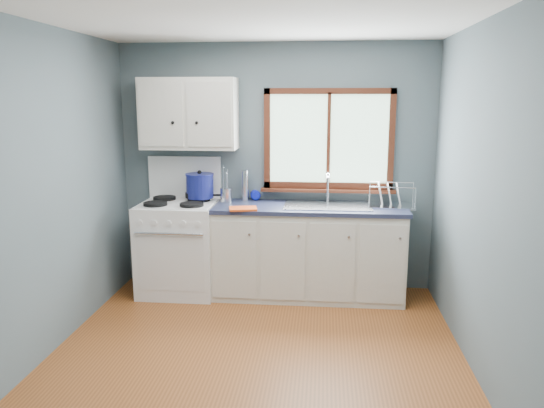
# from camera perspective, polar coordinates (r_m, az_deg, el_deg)

# --- Properties ---
(floor) EXTENTS (3.20, 3.60, 0.02)m
(floor) POSITION_cam_1_polar(r_m,az_deg,el_deg) (4.12, -2.01, -17.14)
(floor) COLOR brown
(floor) RESTS_ON ground
(ceiling) EXTENTS (3.20, 3.60, 0.02)m
(ceiling) POSITION_cam_1_polar(r_m,az_deg,el_deg) (3.66, -2.30, 20.04)
(ceiling) COLOR white
(ceiling) RESTS_ON wall_back
(wall_back) EXTENTS (3.20, 0.02, 2.50)m
(wall_back) POSITION_cam_1_polar(r_m,az_deg,el_deg) (5.47, 0.42, 3.94)
(wall_back) COLOR slate
(wall_back) RESTS_ON ground
(wall_front) EXTENTS (3.20, 0.02, 2.50)m
(wall_front) POSITION_cam_1_polar(r_m,az_deg,el_deg) (1.98, -9.33, -9.78)
(wall_front) COLOR slate
(wall_front) RESTS_ON ground
(wall_left) EXTENTS (0.02, 3.60, 2.50)m
(wall_left) POSITION_cam_1_polar(r_m,az_deg,el_deg) (4.22, -24.37, 0.70)
(wall_left) COLOR slate
(wall_left) RESTS_ON ground
(wall_right) EXTENTS (0.02, 3.60, 2.50)m
(wall_right) POSITION_cam_1_polar(r_m,az_deg,el_deg) (3.82, 22.51, -0.17)
(wall_right) COLOR slate
(wall_right) RESTS_ON ground
(gas_range) EXTENTS (0.76, 0.69, 1.36)m
(gas_range) POSITION_cam_1_polar(r_m,az_deg,el_deg) (5.46, -9.93, -4.34)
(gas_range) COLOR white
(gas_range) RESTS_ON floor
(base_cabinets) EXTENTS (1.85, 0.60, 0.88)m
(base_cabinets) POSITION_cam_1_polar(r_m,az_deg,el_deg) (5.31, 3.92, -5.59)
(base_cabinets) COLOR silver
(base_cabinets) RESTS_ON floor
(countertop) EXTENTS (1.89, 0.64, 0.04)m
(countertop) POSITION_cam_1_polar(r_m,az_deg,el_deg) (5.19, 3.99, -0.41)
(countertop) COLOR #1C2037
(countertop) RESTS_ON base_cabinets
(sink) EXTENTS (0.84, 0.46, 0.44)m
(sink) POSITION_cam_1_polar(r_m,az_deg,el_deg) (5.20, 5.97, -0.89)
(sink) COLOR silver
(sink) RESTS_ON countertop
(window) EXTENTS (1.36, 0.10, 1.03)m
(window) POSITION_cam_1_polar(r_m,az_deg,el_deg) (5.38, 6.10, 6.18)
(window) COLOR #9EC6A8
(window) RESTS_ON wall_back
(upper_cabinets) EXTENTS (0.95, 0.35, 0.70)m
(upper_cabinets) POSITION_cam_1_polar(r_m,az_deg,el_deg) (5.39, -8.93, 9.57)
(upper_cabinets) COLOR silver
(upper_cabinets) RESTS_ON wall_back
(skillet) EXTENTS (0.41, 0.28, 0.05)m
(skillet) POSITION_cam_1_polar(r_m,az_deg,el_deg) (5.44, -7.85, 0.99)
(skillet) COLOR black
(skillet) RESTS_ON gas_range
(stockpot) EXTENTS (0.37, 0.37, 0.28)m
(stockpot) POSITION_cam_1_polar(r_m,az_deg,el_deg) (5.41, -7.78, 1.99)
(stockpot) COLOR navy
(stockpot) RESTS_ON gas_range
(utensil_crock) EXTENTS (0.15, 0.15, 0.37)m
(utensil_crock) POSITION_cam_1_polar(r_m,az_deg,el_deg) (5.35, -4.96, 0.99)
(utensil_crock) COLOR silver
(utensil_crock) RESTS_ON countertop
(thermos) EXTENTS (0.09, 0.09, 0.31)m
(thermos) POSITION_cam_1_polar(r_m,az_deg,el_deg) (5.41, -2.93, 1.98)
(thermos) COLOR silver
(thermos) RESTS_ON countertop
(soap_bottle) EXTENTS (0.12, 0.12, 0.26)m
(soap_bottle) POSITION_cam_1_polar(r_m,az_deg,el_deg) (5.40, -1.75, 1.72)
(soap_bottle) COLOR #0A13A0
(soap_bottle) RESTS_ON countertop
(dish_towel) EXTENTS (0.29, 0.23, 0.02)m
(dish_towel) POSITION_cam_1_polar(r_m,az_deg,el_deg) (5.00, -3.13, -0.50)
(dish_towel) COLOR #E7511B
(dish_towel) RESTS_ON countertop
(dish_rack) EXTENTS (0.48, 0.38, 0.23)m
(dish_rack) POSITION_cam_1_polar(r_m,az_deg,el_deg) (5.26, 12.63, 0.41)
(dish_rack) COLOR silver
(dish_rack) RESTS_ON countertop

